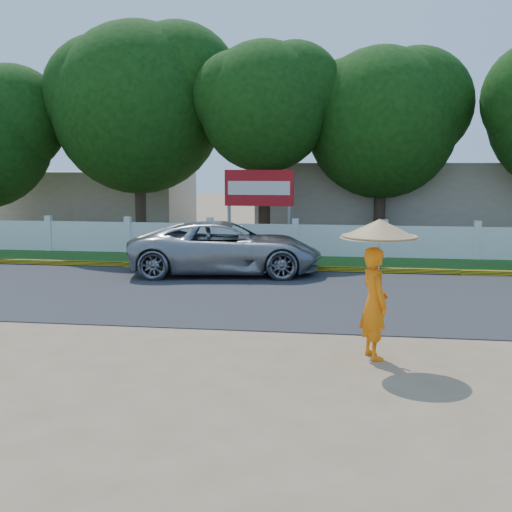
# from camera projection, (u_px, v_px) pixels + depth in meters

# --- Properties ---
(ground) EXTENTS (120.00, 120.00, 0.00)m
(ground) POSITION_uv_depth(u_px,v_px,m) (239.00, 346.00, 11.13)
(ground) COLOR #9E8460
(ground) RESTS_ON ground
(road) EXTENTS (60.00, 7.00, 0.02)m
(road) POSITION_uv_depth(u_px,v_px,m) (271.00, 294.00, 15.54)
(road) COLOR #38383A
(road) RESTS_ON ground
(grass_verge) EXTENTS (60.00, 3.50, 0.03)m
(grass_verge) POSITION_uv_depth(u_px,v_px,m) (291.00, 262.00, 20.68)
(grass_verge) COLOR #2D601E
(grass_verge) RESTS_ON ground
(curb) EXTENTS (40.00, 0.18, 0.16)m
(curb) POSITION_uv_depth(u_px,v_px,m) (286.00, 268.00, 19.00)
(curb) COLOR yellow
(curb) RESTS_ON ground
(fence) EXTENTS (40.00, 0.10, 1.10)m
(fence) POSITION_uv_depth(u_px,v_px,m) (295.00, 240.00, 22.02)
(fence) COLOR silver
(fence) RESTS_ON ground
(building_near) EXTENTS (10.00, 6.00, 3.20)m
(building_near) POSITION_uv_depth(u_px,v_px,m) (377.00, 200.00, 28.10)
(building_near) COLOR #B7AD99
(building_near) RESTS_ON ground
(building_far) EXTENTS (8.00, 5.00, 2.80)m
(building_far) POSITION_uv_depth(u_px,v_px,m) (104.00, 201.00, 31.00)
(building_far) COLOR #B7AD99
(building_far) RESTS_ON ground
(vehicle) EXTENTS (5.78, 3.28, 1.52)m
(vehicle) POSITION_uv_depth(u_px,v_px,m) (226.00, 248.00, 18.40)
(vehicle) COLOR #95989C
(vehicle) RESTS_ON ground
(monk_with_parasol) EXTENTS (1.25, 1.25, 2.27)m
(monk_with_parasol) POSITION_uv_depth(u_px,v_px,m) (377.00, 268.00, 10.25)
(monk_with_parasol) COLOR orange
(monk_with_parasol) RESTS_ON ground
(billboard) EXTENTS (2.50, 0.13, 2.95)m
(billboard) POSITION_uv_depth(u_px,v_px,m) (259.00, 192.00, 23.08)
(billboard) COLOR gray
(billboard) RESTS_ON ground
(tree_row) EXTENTS (34.19, 7.72, 8.84)m
(tree_row) POSITION_uv_depth(u_px,v_px,m) (350.00, 113.00, 23.93)
(tree_row) COLOR #473828
(tree_row) RESTS_ON ground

